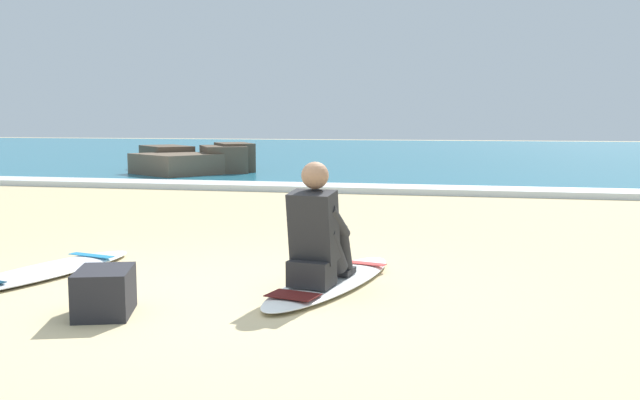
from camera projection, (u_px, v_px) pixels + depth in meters
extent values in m
plane|color=#CCB584|center=(219.00, 301.00, 5.12)|extent=(80.00, 80.00, 0.00)
cube|color=teal|center=(422.00, 153.00, 26.14)|extent=(80.00, 28.00, 0.10)
cube|color=white|center=(371.00, 189.00, 12.85)|extent=(80.00, 0.90, 0.11)
ellipsoid|color=white|center=(332.00, 281.00, 5.62)|extent=(1.00, 2.17, 0.07)
cube|color=red|center=(360.00, 263.00, 6.14)|extent=(0.49, 0.21, 0.01)
cube|color=#4A1311|center=(293.00, 295.00, 5.02)|extent=(0.41, 0.32, 0.01)
cube|color=#232326|center=(312.00, 273.00, 5.28)|extent=(0.36, 0.31, 0.20)
cylinder|color=#232326|center=(309.00, 248.00, 5.47)|extent=(0.21, 0.42, 0.43)
cylinder|color=#232326|center=(317.00, 247.00, 5.67)|extent=(0.16, 0.28, 0.42)
cube|color=#232326|center=(319.00, 269.00, 5.76)|extent=(0.13, 0.23, 0.05)
cylinder|color=#232326|center=(332.00, 250.00, 5.40)|extent=(0.21, 0.42, 0.43)
cylinder|color=#232326|center=(343.00, 249.00, 5.58)|extent=(0.16, 0.28, 0.42)
cube|color=#232326|center=(346.00, 271.00, 5.67)|extent=(0.13, 0.23, 0.05)
cube|color=#232326|center=(314.00, 227.00, 5.27)|extent=(0.38, 0.34, 0.57)
sphere|color=#A37556|center=(315.00, 175.00, 5.26)|extent=(0.21, 0.21, 0.21)
cylinder|color=#232326|center=(304.00, 220.00, 5.46)|extent=(0.15, 0.40, 0.31)
cylinder|color=#232326|center=(338.00, 222.00, 5.36)|extent=(0.15, 0.40, 0.31)
ellipsoid|color=silver|center=(44.00, 271.00, 5.98)|extent=(0.98, 2.09, 0.07)
cube|color=#1E7FB7|center=(91.00, 255.00, 6.48)|extent=(0.49, 0.21, 0.01)
cube|color=brown|center=(234.00, 159.00, 16.54)|extent=(1.30, 1.48, 0.77)
cube|color=brown|center=(223.00, 161.00, 16.28)|extent=(1.53, 1.75, 0.71)
cube|color=brown|center=(177.00, 166.00, 15.71)|extent=(2.30, 2.23, 0.56)
cube|color=brown|center=(167.00, 160.00, 17.05)|extent=(1.74, 1.77, 0.69)
cube|color=#232328|center=(105.00, 292.00, 4.76)|extent=(0.49, 0.57, 0.32)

